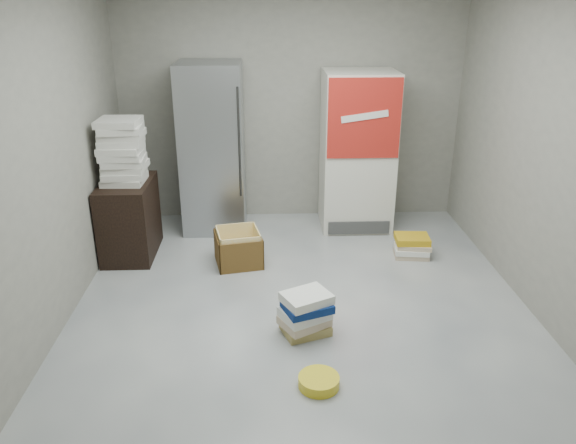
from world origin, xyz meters
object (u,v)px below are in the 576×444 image
(phonebook_stack_main, at_px, (306,314))
(cardboard_box, at_px, (238,250))
(wood_shelf, at_px, (130,219))
(coke_cooler, at_px, (357,151))
(steel_fridge, at_px, (213,149))

(phonebook_stack_main, relative_size, cardboard_box, 0.89)
(wood_shelf, relative_size, phonebook_stack_main, 1.71)
(wood_shelf, bearing_deg, phonebook_stack_main, -42.52)
(coke_cooler, relative_size, wood_shelf, 2.25)
(phonebook_stack_main, height_order, cardboard_box, phonebook_stack_main)
(steel_fridge, xyz_separation_m, coke_cooler, (1.65, -0.01, -0.05))
(wood_shelf, bearing_deg, coke_cooler, 16.28)
(phonebook_stack_main, bearing_deg, cardboard_box, 92.18)
(phonebook_stack_main, bearing_deg, wood_shelf, 115.22)
(coke_cooler, xyz_separation_m, wood_shelf, (-2.48, -0.72, -0.50))
(steel_fridge, bearing_deg, wood_shelf, -138.69)
(coke_cooler, bearing_deg, phonebook_stack_main, -107.82)
(wood_shelf, height_order, phonebook_stack_main, wood_shelf)
(phonebook_stack_main, xyz_separation_m, cardboard_box, (-0.60, 1.31, -0.04))
(coke_cooler, height_order, cardboard_box, coke_cooler)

